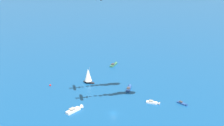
% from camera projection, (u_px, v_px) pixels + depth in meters
% --- Properties ---
extents(ground_plane, '(2000.00, 2000.00, 0.00)m').
position_uv_depth(ground_plane, '(114.00, 113.00, 134.91)').
color(ground_plane, navy).
extents(motorboat_near_centre, '(8.50, 4.16, 2.39)m').
position_uv_depth(motorboat_near_centre, '(129.00, 88.00, 160.79)').
color(motorboat_near_centre, '#23478C').
rests_on(motorboat_near_centre, ground_plane).
extents(motorboat_far_port, '(5.51, 5.05, 1.73)m').
position_uv_depth(motorboat_far_port, '(183.00, 104.00, 143.37)').
color(motorboat_far_port, '#23478C').
rests_on(motorboat_far_port, ground_plane).
extents(motorboat_far_stbd, '(8.70, 8.81, 2.86)m').
position_uv_depth(motorboat_far_stbd, '(75.00, 109.00, 136.88)').
color(motorboat_far_stbd, white).
rests_on(motorboat_far_stbd, ground_plane).
extents(sailboat_inshore, '(6.39, 8.50, 10.84)m').
position_uv_depth(sailboat_inshore, '(88.00, 76.00, 168.02)').
color(sailboat_inshore, black).
rests_on(sailboat_inshore, ground_plane).
extents(motorboat_mid_cluster, '(4.39, 7.55, 2.14)m').
position_uv_depth(motorboat_mid_cluster, '(154.00, 103.00, 144.16)').
color(motorboat_mid_cluster, white).
rests_on(motorboat_mid_cluster, ground_plane).
extents(motorboat_outer_ring_a, '(8.67, 6.12, 2.51)m').
position_uv_depth(motorboat_outer_ring_a, '(114.00, 65.00, 199.06)').
color(motorboat_outer_ring_a, '#33704C').
rests_on(motorboat_outer_ring_a, ground_plane).
extents(marker_buoy, '(1.10, 1.10, 2.10)m').
position_uv_depth(marker_buoy, '(50.00, 85.00, 165.38)').
color(marker_buoy, red).
rests_on(marker_buoy, ground_plane).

